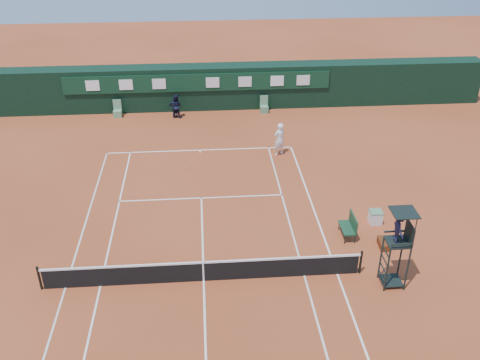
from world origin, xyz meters
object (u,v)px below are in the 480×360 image
player_bench (350,225)px  player (279,139)px  cooler (375,217)px  umpire_chair (399,233)px  tennis_net (203,271)px

player_bench → player: bearing=103.5°
cooler → player: bearing=115.3°
umpire_chair → player_bench: 3.90m
umpire_chair → player: (-2.85, 11.73, -1.48)m
cooler → player_bench: bearing=-147.3°
umpire_chair → player: size_ratio=1.74×
cooler → player: 8.26m
umpire_chair → player_bench: bearing=104.2°
player_bench → cooler: 1.81m
tennis_net → player_bench: same height
player_bench → tennis_net: bearing=-158.7°
umpire_chair → player_bench: size_ratio=2.85×
tennis_net → player_bench: bearing=21.3°
umpire_chair → player: 12.16m
player_bench → player: size_ratio=0.61×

